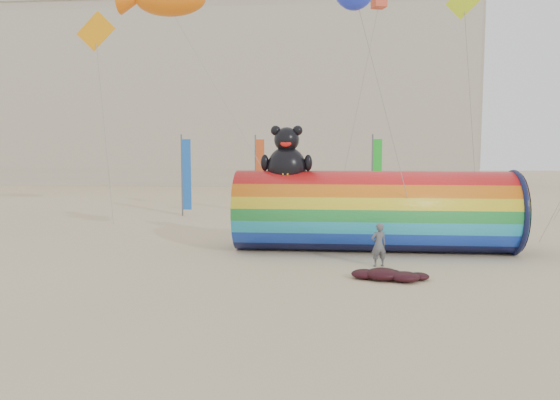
# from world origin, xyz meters

# --- Properties ---
(ground) EXTENTS (160.00, 160.00, 0.00)m
(ground) POSITION_xyz_m (0.00, 0.00, 0.00)
(ground) COLOR #CCB58C
(ground) RESTS_ON ground
(hotel_building) EXTENTS (60.40, 15.40, 20.60)m
(hotel_building) POSITION_xyz_m (-12.00, 45.95, 10.31)
(hotel_building) COLOR #B7AD99
(hotel_building) RESTS_ON ground
(windsock_assembly) EXTENTS (11.82, 3.60, 5.45)m
(windsock_assembly) POSITION_xyz_m (4.29, 3.86, 1.81)
(windsock_assembly) COLOR red
(windsock_assembly) RESTS_ON ground
(kite_handler) EXTENTS (0.69, 0.57, 1.64)m
(kite_handler) POSITION_xyz_m (4.27, 0.78, 0.82)
(kite_handler) COLOR #515258
(kite_handler) RESTS_ON ground
(fabric_bundle) EXTENTS (2.62, 1.35, 0.41)m
(fabric_bundle) POSITION_xyz_m (4.43, -1.26, 0.17)
(fabric_bundle) COLOR #3B0A13
(fabric_bundle) RESTS_ON ground
(festival_banners) EXTENTS (12.70, 2.00, 5.20)m
(festival_banners) POSITION_xyz_m (-1.19, 15.34, 2.64)
(festival_banners) COLOR #59595E
(festival_banners) RESTS_ON ground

